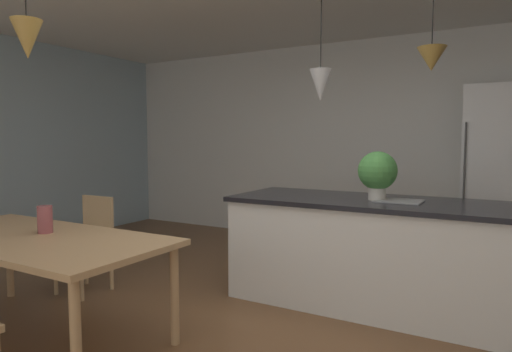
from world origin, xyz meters
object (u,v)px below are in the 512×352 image
refrigerator (496,178)px  vase_on_dining_table (45,219)px  dining_table (32,244)px  potted_plant_on_island (378,172)px  chair_far_left (88,240)px  kitchen_island (369,251)px

refrigerator → vase_on_dining_table: (-2.77, -3.47, -0.16)m
dining_table → potted_plant_on_island: (1.95, 1.79, 0.47)m
dining_table → vase_on_dining_table: size_ratio=10.39×
chair_far_left → kitchen_island: (2.35, 0.95, -0.01)m
kitchen_island → refrigerator: 2.06m
chair_far_left → refrigerator: 4.27m
chair_far_left → dining_table: bearing=-61.3°
chair_far_left → vase_on_dining_table: 0.94m
chair_far_left → potted_plant_on_island: potted_plant_on_island is taller
chair_far_left → refrigerator: refrigerator is taller
dining_table → kitchen_island: (1.89, 1.79, -0.20)m
kitchen_island → refrigerator: size_ratio=1.18×
dining_table → potted_plant_on_island: bearing=42.7°
chair_far_left → potted_plant_on_island: (2.41, 0.95, 0.66)m
potted_plant_on_island → vase_on_dining_table: potted_plant_on_island is taller
refrigerator → potted_plant_on_island: size_ratio=4.89×
kitchen_island → chair_far_left: bearing=-158.1°
refrigerator → potted_plant_on_island: bearing=-114.6°
dining_table → kitchen_island: size_ratio=0.89×
refrigerator → vase_on_dining_table: 4.45m
refrigerator → vase_on_dining_table: bearing=-128.6°
kitchen_island → dining_table: bearing=-136.5°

